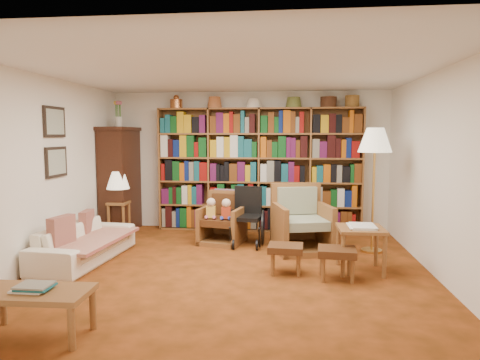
# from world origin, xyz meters

# --- Properties ---
(floor) EXTENTS (5.00, 5.00, 0.00)m
(floor) POSITION_xyz_m (0.00, 0.00, 0.00)
(floor) COLOR #964217
(floor) RESTS_ON ground
(ceiling) EXTENTS (5.00, 5.00, 0.00)m
(ceiling) POSITION_xyz_m (0.00, 0.00, 2.50)
(ceiling) COLOR white
(ceiling) RESTS_ON wall_back
(wall_back) EXTENTS (5.00, 0.00, 5.00)m
(wall_back) POSITION_xyz_m (0.00, 2.50, 1.25)
(wall_back) COLOR white
(wall_back) RESTS_ON floor
(wall_front) EXTENTS (5.00, 0.00, 5.00)m
(wall_front) POSITION_xyz_m (0.00, -2.50, 1.25)
(wall_front) COLOR white
(wall_front) RESTS_ON floor
(wall_left) EXTENTS (0.00, 5.00, 5.00)m
(wall_left) POSITION_xyz_m (-2.50, 0.00, 1.25)
(wall_left) COLOR white
(wall_left) RESTS_ON floor
(wall_right) EXTENTS (0.00, 5.00, 5.00)m
(wall_right) POSITION_xyz_m (2.50, 0.00, 1.25)
(wall_right) COLOR white
(wall_right) RESTS_ON floor
(bookshelf) EXTENTS (3.60, 0.30, 2.42)m
(bookshelf) POSITION_xyz_m (0.20, 2.33, 1.17)
(bookshelf) COLOR brown
(bookshelf) RESTS_ON floor
(curio_cabinet) EXTENTS (0.50, 0.95, 2.40)m
(curio_cabinet) POSITION_xyz_m (-2.25, 2.00, 0.95)
(curio_cabinet) COLOR #391A0F
(curio_cabinet) RESTS_ON floor
(framed_pictures) EXTENTS (0.03, 0.52, 0.97)m
(framed_pictures) POSITION_xyz_m (-2.48, 0.30, 1.62)
(framed_pictures) COLOR black
(framed_pictures) RESTS_ON wall_left
(sofa) EXTENTS (1.80, 0.81, 0.51)m
(sofa) POSITION_xyz_m (-2.05, 0.18, 0.26)
(sofa) COLOR white
(sofa) RESTS_ON floor
(sofa_throw) EXTENTS (0.93, 1.59, 0.04)m
(sofa_throw) POSITION_xyz_m (-2.00, 0.18, 0.30)
(sofa_throw) COLOR beige
(sofa_throw) RESTS_ON sofa
(cushion_left) EXTENTS (0.15, 0.36, 0.35)m
(cushion_left) POSITION_xyz_m (-2.18, 0.53, 0.45)
(cushion_left) COLOR maroon
(cushion_left) RESTS_ON sofa
(cushion_right) EXTENTS (0.20, 0.42, 0.40)m
(cushion_right) POSITION_xyz_m (-2.18, -0.17, 0.45)
(cushion_right) COLOR maroon
(cushion_right) RESTS_ON sofa
(side_table_lamp) EXTENTS (0.35, 0.35, 0.59)m
(side_table_lamp) POSITION_xyz_m (-2.15, 1.64, 0.41)
(side_table_lamp) COLOR brown
(side_table_lamp) RESTS_ON floor
(table_lamp) EXTENTS (0.38, 0.38, 0.52)m
(table_lamp) POSITION_xyz_m (-2.15, 1.64, 0.94)
(table_lamp) COLOR gold
(table_lamp) RESTS_ON side_table_lamp
(armchair_leather) EXTENTS (0.78, 0.80, 0.83)m
(armchair_leather) POSITION_xyz_m (-0.32, 1.44, 0.34)
(armchair_leather) COLOR brown
(armchair_leather) RESTS_ON floor
(armchair_sage) EXTENTS (0.99, 1.00, 0.98)m
(armchair_sage) POSITION_xyz_m (0.93, 1.11, 0.37)
(armchair_sage) COLOR brown
(armchair_sage) RESTS_ON floor
(wheelchair) EXTENTS (0.52, 0.73, 0.91)m
(wheelchair) POSITION_xyz_m (0.08, 1.34, 0.41)
(wheelchair) COLOR black
(wheelchair) RESTS_ON floor
(floor_lamp) EXTENTS (0.48, 0.48, 1.83)m
(floor_lamp) POSITION_xyz_m (1.96, 1.08, 1.57)
(floor_lamp) COLOR gold
(floor_lamp) RESTS_ON floor
(side_table_papers) EXTENTS (0.57, 0.57, 0.60)m
(side_table_papers) POSITION_xyz_m (1.62, 0.12, 0.48)
(side_table_papers) COLOR brown
(side_table_papers) RESTS_ON floor
(footstool_a) EXTENTS (0.45, 0.39, 0.36)m
(footstool_a) POSITION_xyz_m (0.69, -0.06, 0.30)
(footstool_a) COLOR #522B15
(footstool_a) RESTS_ON floor
(footstool_b) EXTENTS (0.47, 0.41, 0.38)m
(footstool_b) POSITION_xyz_m (1.30, -0.21, 0.31)
(footstool_b) COLOR #522B15
(footstool_b) RESTS_ON floor
(coffee_table) EXTENTS (0.96, 0.50, 0.46)m
(coffee_table) POSITION_xyz_m (-1.44, -1.99, 0.36)
(coffee_table) COLOR brown
(coffee_table) RESTS_ON floor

